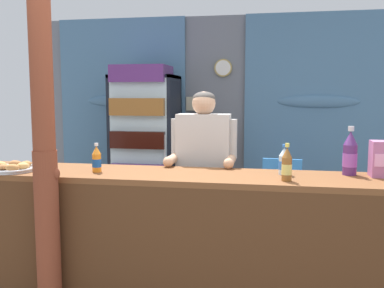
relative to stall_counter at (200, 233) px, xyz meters
name	(u,v)px	position (x,y,z in m)	size (l,w,h in m)	color
ground_plane	(203,263)	(-0.13, 0.98, -0.62)	(7.95, 7.95, 0.00)	slate
back_wall_curtained	(224,112)	(-0.14, 2.86, 0.70)	(5.48, 0.22, 2.56)	slate
stall_counter	(200,233)	(0.00, 0.00, 0.00)	(3.59, 0.57, 1.00)	brown
timber_post	(45,158)	(-0.98, -0.25, 0.52)	(0.18, 0.16, 2.38)	brown
drink_fridge	(145,136)	(-1.06, 2.27, 0.42)	(0.77, 0.71, 1.89)	black
bottle_shelf_rack	(207,166)	(-0.33, 2.54, 0.03)	(0.48, 0.28, 1.23)	brown
plastic_lawn_chair	(282,190)	(0.60, 2.02, -0.12)	(0.47, 0.47, 0.86)	#3884D6
shopkeeper	(203,162)	(-0.07, 0.63, 0.38)	(0.54, 0.42, 1.57)	#28282D
soda_bottle_grape_soda	(350,154)	(1.00, 0.28, 0.52)	(0.10, 0.10, 0.34)	#56286B
soda_bottle_water	(284,162)	(0.55, 0.21, 0.47)	(0.07, 0.07, 0.21)	silver
soda_bottle_iced_tea	(287,165)	(0.56, -0.02, 0.48)	(0.07, 0.07, 0.24)	brown
soda_bottle_orange_soda	(97,160)	(-0.76, 0.07, 0.47)	(0.06, 0.06, 0.21)	orange
pastry_tray	(12,168)	(-1.37, -0.01, 0.41)	(0.34, 0.34, 0.07)	#BCBCC1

